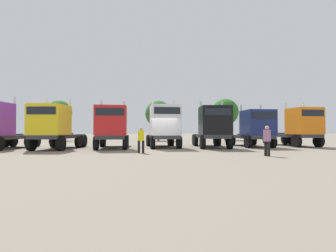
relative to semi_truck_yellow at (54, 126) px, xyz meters
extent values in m
plane|color=gray|center=(8.43, -1.09, -1.83)|extent=(200.00, 200.00, 0.00)
cube|color=#333338|center=(-4.23, 1.60, -0.88)|extent=(3.15, 6.40, 0.30)
cylinder|color=silver|center=(-3.36, 1.07, 0.84)|extent=(0.21, 0.21, 3.14)
cylinder|color=#333338|center=(-4.02, 2.93, -0.67)|extent=(1.26, 1.26, 0.12)
cylinder|color=black|center=(-2.91, 2.87, -1.30)|extent=(0.51, 1.09, 1.05)
cylinder|color=black|center=(-5.09, 3.22, -1.30)|extent=(0.51, 1.09, 1.05)
cylinder|color=black|center=(-2.74, 3.96, -1.30)|extent=(0.51, 1.09, 1.05)
cylinder|color=black|center=(-4.91, 4.31, -1.30)|extent=(0.51, 1.09, 1.05)
cube|color=#333338|center=(0.17, 1.03, -0.81)|extent=(3.09, 6.02, 0.30)
cube|color=yellow|center=(-0.10, -0.63, 0.48)|extent=(2.75, 2.72, 2.29)
cube|color=black|center=(-0.30, -1.82, 1.10)|extent=(2.08, 0.38, 0.55)
cylinder|color=silver|center=(1.05, 0.53, 0.78)|extent=(0.21, 0.21, 2.89)
cylinder|color=silver|center=(-0.83, 0.83, 0.78)|extent=(0.21, 0.21, 2.89)
cylinder|color=#333338|center=(0.37, 2.28, -0.60)|extent=(1.26, 1.26, 0.12)
cylinder|color=black|center=(0.91, -1.29, -1.27)|extent=(0.52, 1.16, 1.12)
cylinder|color=black|center=(-1.27, -0.94, -1.27)|extent=(0.52, 1.16, 1.12)
cylinder|color=black|center=(1.46, 2.11, -1.27)|extent=(0.52, 1.16, 1.12)
cylinder|color=black|center=(-0.72, 2.46, -1.27)|extent=(0.52, 1.16, 1.12)
cylinder|color=black|center=(1.63, 3.20, -1.27)|extent=(0.52, 1.16, 1.12)
cylinder|color=black|center=(-0.54, 3.55, -1.27)|extent=(0.52, 1.16, 1.12)
cube|color=#333338|center=(4.46, 1.47, -0.85)|extent=(2.20, 6.01, 0.30)
cube|color=red|center=(4.46, -0.35, 0.45)|extent=(2.40, 2.35, 2.31)
cube|color=black|center=(4.46, -1.55, 1.09)|extent=(2.10, 0.04, 0.55)
cylinder|color=silver|center=(5.41, 0.97, 0.75)|extent=(0.18, 0.18, 2.91)
cylinder|color=silver|center=(3.51, 0.97, 0.75)|extent=(0.18, 0.18, 2.91)
cylinder|color=#333338|center=(4.46, 2.79, -0.64)|extent=(1.10, 1.10, 0.12)
cylinder|color=black|center=(5.56, -0.83, -1.29)|extent=(0.35, 1.07, 1.07)
cylinder|color=black|center=(3.36, -0.83, -1.29)|extent=(0.35, 1.07, 1.07)
cylinder|color=black|center=(5.56, 2.88, -1.29)|extent=(0.35, 1.07, 1.07)
cylinder|color=black|center=(3.36, 2.88, -1.29)|extent=(0.35, 1.07, 1.07)
cylinder|color=black|center=(5.56, 3.98, -1.29)|extent=(0.35, 1.07, 1.07)
cylinder|color=black|center=(3.36, 3.98, -1.29)|extent=(0.35, 1.07, 1.07)
cube|color=#333338|center=(8.80, 1.98, -0.87)|extent=(2.32, 5.97, 0.30)
cube|color=white|center=(8.84, 0.19, 0.54)|extent=(2.45, 2.39, 2.52)
cube|color=black|center=(8.86, -1.00, 1.27)|extent=(2.10, 0.08, 0.55)
cylinder|color=silver|center=(9.76, 1.53, 0.84)|extent=(0.18, 0.18, 3.12)
cylinder|color=silver|center=(7.86, 1.49, 0.84)|extent=(0.18, 0.18, 3.12)
cylinder|color=#333338|center=(8.77, 3.29, -0.66)|extent=(1.12, 1.12, 0.12)
cylinder|color=black|center=(9.95, -0.26, -1.30)|extent=(0.37, 1.06, 1.05)
cylinder|color=black|center=(7.75, -0.30, -1.30)|extent=(0.37, 1.06, 1.05)
cylinder|color=black|center=(9.87, 3.37, -1.30)|extent=(0.37, 1.06, 1.05)
cylinder|color=black|center=(7.67, 3.32, -1.30)|extent=(0.37, 1.06, 1.05)
cylinder|color=black|center=(9.85, 4.47, -1.30)|extent=(0.37, 1.06, 1.05)
cylinder|color=black|center=(7.65, 4.42, -1.30)|extent=(0.37, 1.06, 1.05)
cube|color=#333338|center=(13.12, 1.34, -0.82)|extent=(2.91, 6.56, 0.30)
cube|color=black|center=(12.90, -0.61, 0.50)|extent=(2.66, 2.67, 2.35)
cube|color=black|center=(12.76, -1.83, 1.15)|extent=(2.09, 0.28, 0.55)
cylinder|color=silver|center=(14.00, 0.63, 0.80)|extent=(0.20, 0.20, 2.95)
cylinder|color=silver|center=(12.11, 0.84, 0.80)|extent=(0.20, 0.20, 2.95)
cylinder|color=#333338|center=(13.28, 2.73, -0.61)|extent=(1.22, 1.22, 0.12)
cylinder|color=black|center=(13.93, -1.24, -1.27)|extent=(0.47, 1.14, 1.10)
cylinder|color=black|center=(11.75, -0.99, -1.27)|extent=(0.47, 1.14, 1.10)
cylinder|color=black|center=(14.40, 2.78, -1.27)|extent=(0.47, 1.14, 1.10)
cylinder|color=black|center=(12.21, 3.03, -1.27)|extent=(0.47, 1.14, 1.10)
cylinder|color=black|center=(14.52, 3.88, -1.27)|extent=(0.47, 1.14, 1.10)
cylinder|color=black|center=(12.34, 4.13, -1.27)|extent=(0.47, 1.14, 1.10)
cube|color=#333338|center=(17.08, 1.85, -0.90)|extent=(2.39, 6.07, 0.30)
cube|color=navy|center=(17.03, 0.00, 0.36)|extent=(2.47, 2.39, 2.22)
cube|color=black|center=(16.99, -1.18, 0.94)|extent=(2.10, 0.11, 0.55)
cylinder|color=silver|center=(18.02, 1.28, 0.66)|extent=(0.19, 0.19, 2.82)
cylinder|color=silver|center=(16.12, 1.34, 0.66)|extent=(0.19, 0.19, 2.82)
cylinder|color=#333338|center=(17.13, 3.17, -0.69)|extent=(1.13, 1.13, 0.12)
cylinder|color=black|center=(18.11, -0.49, -1.31)|extent=(0.38, 1.03, 1.02)
cylinder|color=black|center=(15.91, -0.42, -1.31)|extent=(0.38, 1.03, 1.02)
cylinder|color=black|center=(18.23, 3.21, -1.31)|extent=(0.38, 1.03, 1.02)
cylinder|color=black|center=(16.03, 3.28, -1.31)|extent=(0.38, 1.03, 1.02)
cylinder|color=black|center=(18.26, 4.31, -1.31)|extent=(0.38, 1.03, 1.02)
cylinder|color=black|center=(16.06, 4.38, -1.31)|extent=(0.38, 1.03, 1.02)
cube|color=#333338|center=(21.63, 2.12, -0.82)|extent=(2.23, 6.11, 0.30)
cube|color=orange|center=(21.64, 0.19, 0.53)|extent=(2.41, 2.26, 2.40)
cube|color=black|center=(21.65, -0.96, 1.21)|extent=(2.10, 0.05, 0.55)
cylinder|color=silver|center=(22.59, 1.47, 0.83)|extent=(0.18, 0.18, 3.00)
cylinder|color=silver|center=(20.69, 1.46, 0.83)|extent=(0.18, 0.18, 3.00)
cylinder|color=#333338|center=(21.63, 3.46, -0.61)|extent=(1.11, 1.11, 0.12)
cylinder|color=black|center=(22.74, -0.23, -1.27)|extent=(0.36, 1.11, 1.11)
cylinder|color=black|center=(20.54, -0.24, -1.27)|extent=(0.36, 1.11, 1.11)
cylinder|color=black|center=(22.73, 3.57, -1.27)|extent=(0.36, 1.11, 1.11)
cylinder|color=black|center=(20.53, 3.56, -1.27)|extent=(0.36, 1.11, 1.11)
cylinder|color=black|center=(22.72, 4.67, -1.27)|extent=(0.36, 1.11, 1.11)
cylinder|color=black|center=(20.52, 4.66, -1.27)|extent=(0.36, 1.11, 1.11)
cylinder|color=black|center=(6.57, -3.87, -1.41)|extent=(0.18, 0.18, 0.84)
cylinder|color=black|center=(6.84, -3.90, -1.41)|extent=(0.18, 0.18, 0.84)
cylinder|color=yellow|center=(6.71, -3.88, -0.66)|extent=(0.45, 0.45, 0.66)
sphere|color=tan|center=(6.71, -3.88, -0.21)|extent=(0.23, 0.23, 0.23)
cylinder|color=black|center=(13.98, -6.99, -1.39)|extent=(0.18, 0.18, 0.86)
cylinder|color=black|center=(13.95, -6.71, -1.39)|extent=(0.18, 0.18, 0.86)
cylinder|color=#A46A90|center=(13.97, -6.85, -0.62)|extent=(0.44, 0.44, 0.68)
sphere|color=tan|center=(13.97, -6.85, -0.16)|extent=(0.23, 0.23, 0.23)
cylinder|color=#4C3823|center=(-4.91, 18.64, -0.41)|extent=(0.36, 0.36, 2.84)
sphere|color=#286023|center=(-4.91, 18.64, 2.45)|extent=(3.60, 3.60, 3.60)
cylinder|color=#4C3823|center=(9.84, 16.08, -0.60)|extent=(0.36, 0.36, 2.46)
sphere|color=#286023|center=(9.84, 16.08, 2.19)|extent=(3.89, 3.89, 3.89)
cylinder|color=#4C3823|center=(20.58, 17.03, -0.44)|extent=(0.36, 0.36, 2.76)
sphere|color=#286023|center=(20.58, 17.03, 2.62)|extent=(4.22, 4.22, 4.22)
camera|label=1|loc=(6.24, -20.28, -0.33)|focal=26.26mm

